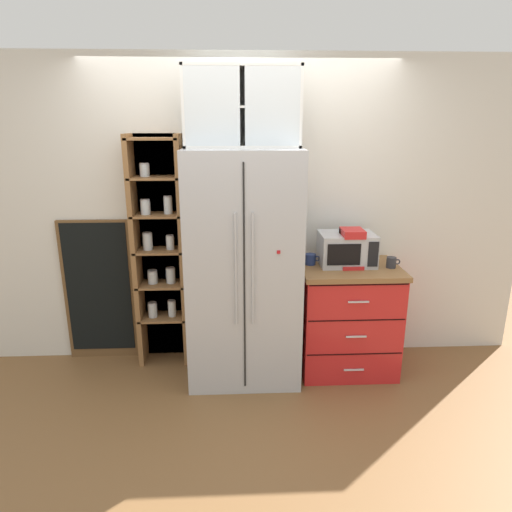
{
  "coord_description": "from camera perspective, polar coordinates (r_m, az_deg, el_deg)",
  "views": [
    {
      "loc": [
        -0.06,
        -3.4,
        2.02
      ],
      "look_at": [
        0.1,
        0.01,
        1.01
      ],
      "focal_mm": 31.8,
      "sensor_mm": 36.0,
      "label": 1
    }
  ],
  "objects": [
    {
      "name": "microwave",
      "position": [
        3.74,
        11.34,
        0.87
      ],
      "size": [
        0.44,
        0.33,
        0.26
      ],
      "color": "#B7BABF",
      "rests_on": "counter_cabinet"
    },
    {
      "name": "upper_cabinet",
      "position": [
        3.45,
        -1.78,
        18.16
      ],
      "size": [
        0.84,
        0.32,
        0.56
      ],
      "color": "silver",
      "rests_on": "refrigerator"
    },
    {
      "name": "bottle_clear",
      "position": [
        3.66,
        11.99,
        0.22
      ],
      "size": [
        0.06,
        0.06,
        0.26
      ],
      "color": "silver",
      "rests_on": "counter_cabinet"
    },
    {
      "name": "bottle_cobalt",
      "position": [
        3.76,
        11.6,
        0.66
      ],
      "size": [
        0.07,
        0.07,
        0.26
      ],
      "color": "navy",
      "rests_on": "counter_cabinet"
    },
    {
      "name": "coffee_maker",
      "position": [
        3.7,
        11.83,
        1.08
      ],
      "size": [
        0.17,
        0.2,
        0.31
      ],
      "color": "red",
      "rests_on": "counter_cabinet"
    },
    {
      "name": "chalkboard_menu",
      "position": [
        4.15,
        -19.11,
        -4.1
      ],
      "size": [
        0.6,
        0.04,
        1.25
      ],
      "color": "brown",
      "rests_on": "ground"
    },
    {
      "name": "mug_navy",
      "position": [
        3.72,
        6.88,
        -0.41
      ],
      "size": [
        0.12,
        0.09,
        0.09
      ],
      "color": "navy",
      "rests_on": "counter_cabinet"
    },
    {
      "name": "refrigerator",
      "position": [
        3.58,
        -1.6,
        -1.44
      ],
      "size": [
        0.87,
        0.71,
        1.84
      ],
      "color": "#B7BABF",
      "rests_on": "ground"
    },
    {
      "name": "counter_cabinet",
      "position": [
        3.9,
        11.33,
        -7.58
      ],
      "size": [
        0.8,
        0.63,
        0.91
      ],
      "color": "red",
      "rests_on": "ground"
    },
    {
      "name": "ground_plane",
      "position": [
        3.95,
        -1.49,
        -14.28
      ],
      "size": [
        10.57,
        10.57,
        0.0
      ],
      "primitive_type": "plane",
      "color": "brown"
    },
    {
      "name": "mug_charcoal",
      "position": [
        3.77,
        16.68,
        -0.78
      ],
      "size": [
        0.11,
        0.08,
        0.09
      ],
      "color": "#2D2D33",
      "rests_on": "counter_cabinet"
    },
    {
      "name": "pantry_shelf_column",
      "position": [
        3.88,
        -11.94,
        0.71
      ],
      "size": [
        0.47,
        0.28,
        1.94
      ],
      "color": "brown",
      "rests_on": "ground"
    },
    {
      "name": "wall_back_cream",
      "position": [
        3.87,
        -1.76,
        5.34
      ],
      "size": [
        4.88,
        0.1,
        2.55
      ],
      "primitive_type": "cube",
      "color": "silver",
      "rests_on": "ground"
    }
  ]
}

